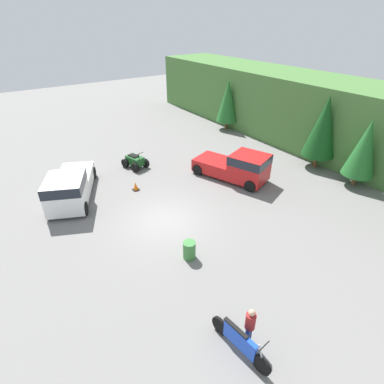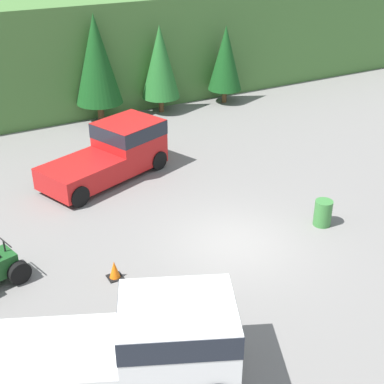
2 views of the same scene
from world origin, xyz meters
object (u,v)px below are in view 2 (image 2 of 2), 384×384
Objects in this scene: pickup_truck_red at (115,150)px; pickup_truck_second at (138,343)px; traffic_cone at (114,270)px; steel_barrel at (323,213)px.

pickup_truck_second is at bearing -129.64° from pickup_truck_red.
pickup_truck_red is 6.86m from traffic_cone.
pickup_truck_second is at bearing -158.76° from steel_barrel.
traffic_cone is at bearing 100.86° from pickup_truck_second.
pickup_truck_second is 10.58× the size of traffic_cone.
steel_barrel is (4.47, -6.92, -0.59)m from pickup_truck_red.
traffic_cone is at bearing 174.99° from steel_barrel.
pickup_truck_red is 8.26m from steel_barrel.
steel_barrel is (7.07, -0.62, 0.19)m from traffic_cone.
traffic_cone is (0.90, 3.72, -0.77)m from pickup_truck_second.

